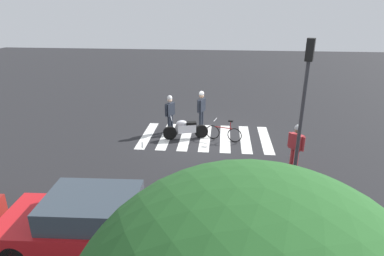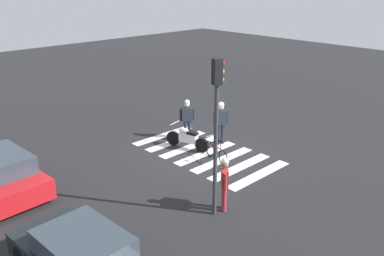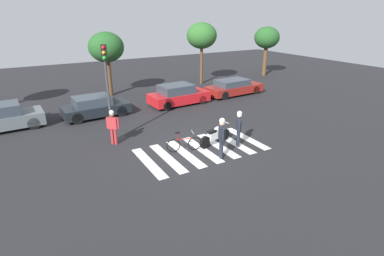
# 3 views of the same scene
# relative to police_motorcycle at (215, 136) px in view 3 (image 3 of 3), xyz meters

# --- Properties ---
(ground_plane) EXTENTS (60.00, 60.00, 0.00)m
(ground_plane) POSITION_rel_police_motorcycle_xyz_m (-0.87, -0.20, -0.45)
(ground_plane) COLOR #232326
(police_motorcycle) EXTENTS (2.01, 0.76, 1.02)m
(police_motorcycle) POSITION_rel_police_motorcycle_xyz_m (0.00, 0.00, 0.00)
(police_motorcycle) COLOR black
(police_motorcycle) RESTS_ON ground_plane
(leaning_bicycle) EXTENTS (1.60, 0.58, 0.98)m
(leaning_bicycle) POSITION_rel_police_motorcycle_xyz_m (-1.70, 0.06, -0.09)
(leaning_bicycle) COLOR black
(leaning_bicycle) RESTS_ON ground_plane
(officer_on_foot) EXTENTS (0.38, 0.65, 1.87)m
(officer_on_foot) POSITION_rel_police_motorcycle_xyz_m (-0.60, -1.37, 0.64)
(officer_on_foot) COLOR #1E232D
(officer_on_foot) RESTS_ON ground_plane
(officer_by_motorcycle) EXTENTS (0.42, 0.59, 1.79)m
(officer_by_motorcycle) POSITION_rel_police_motorcycle_xyz_m (0.83, -0.75, 0.58)
(officer_by_motorcycle) COLOR #1E232D
(officer_by_motorcycle) RESTS_ON ground_plane
(pedestrian_bystander) EXTENTS (0.50, 0.48, 1.74)m
(pedestrian_bystander) POSITION_rel_police_motorcycle_xyz_m (-4.27, 2.47, 0.55)
(pedestrian_bystander) COLOR #B22D33
(pedestrian_bystander) RESTS_ON ground_plane
(crosswalk_stripes) EXTENTS (5.85, 3.18, 0.01)m
(crosswalk_stripes) POSITION_rel_police_motorcycle_xyz_m (-0.87, -0.20, -0.45)
(crosswalk_stripes) COLOR silver
(crosswalk_stripes) RESTS_ON ground_plane
(car_grey_coupe) EXTENTS (4.05, 2.00, 1.44)m
(car_grey_coupe) POSITION_rel_police_motorcycle_xyz_m (-8.96, 7.44, 0.23)
(car_grey_coupe) COLOR black
(car_grey_coupe) RESTS_ON ground_plane
(car_black_suv) EXTENTS (3.98, 1.98, 1.30)m
(car_black_suv) POSITION_rel_police_motorcycle_xyz_m (-4.04, 7.18, 0.17)
(car_black_suv) COLOR black
(car_black_suv) RESTS_ON ground_plane
(car_red_convertible) EXTENTS (4.21, 2.08, 1.40)m
(car_red_convertible) POSITION_rel_police_motorcycle_xyz_m (1.62, 7.02, 0.21)
(car_red_convertible) COLOR black
(car_red_convertible) RESTS_ON ground_plane
(car_maroon_wagon) EXTENTS (4.65, 1.98, 1.21)m
(car_maroon_wagon) POSITION_rel_police_motorcycle_xyz_m (6.57, 7.16, 0.14)
(car_maroon_wagon) COLOR black
(car_maroon_wagon) RESTS_ON ground_plane
(traffic_light_pole) EXTENTS (0.31, 0.36, 4.72)m
(traffic_light_pole) POSITION_rel_police_motorcycle_xyz_m (-4.24, 2.85, 2.68)
(traffic_light_pole) COLOR #38383D
(traffic_light_pole) RESTS_ON ground_plane
(street_tree_mid) EXTENTS (2.58, 2.58, 4.75)m
(street_tree_mid) POSITION_rel_police_motorcycle_xyz_m (-1.82, 11.76, 3.14)
(street_tree_mid) COLOR brown
(street_tree_mid) RESTS_ON ground_plane
(street_tree_far) EXTENTS (2.58, 2.58, 5.27)m
(street_tree_far) POSITION_rel_police_motorcycle_xyz_m (6.43, 11.76, 3.69)
(street_tree_far) COLOR brown
(street_tree_far) RESTS_ON ground_plane
(street_tree_end) EXTENTS (2.43, 2.43, 4.77)m
(street_tree_end) POSITION_rel_police_motorcycle_xyz_m (13.91, 11.76, 3.21)
(street_tree_end) COLOR brown
(street_tree_end) RESTS_ON ground_plane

